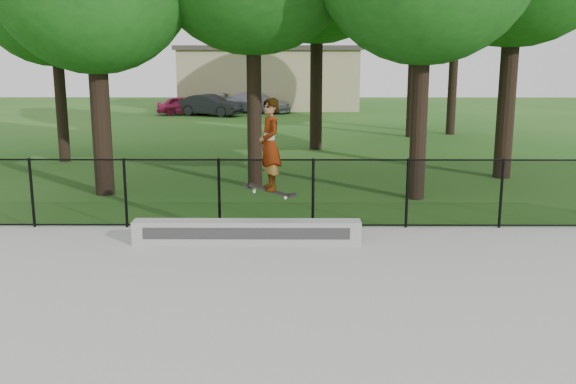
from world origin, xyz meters
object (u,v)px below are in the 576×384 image
at_px(car_a, 184,105).
at_px(car_c, 257,103).
at_px(skater_airborne, 270,146).
at_px(grind_ledge, 247,232).
at_px(car_b, 210,105).

distance_m(car_a, car_c, 4.70).
bearing_deg(car_a, skater_airborne, -179.72).
bearing_deg(grind_ledge, skater_airborne, -4.44).
bearing_deg(grind_ledge, car_a, 101.73).
xyz_separation_m(grind_ledge, skater_airborne, (0.46, -0.04, 1.70)).
distance_m(car_b, skater_airborne, 28.08).
distance_m(car_a, car_b, 1.81).
relative_size(grind_ledge, car_a, 1.30).
xyz_separation_m(car_a, car_b, (1.69, -0.65, 0.06)).
bearing_deg(skater_airborne, car_b, 99.52).
height_order(car_a, skater_airborne, skater_airborne).
relative_size(car_c, skater_airborne, 2.12).
bearing_deg(car_c, skater_airborne, -160.18).
bearing_deg(car_a, car_c, -84.73).
distance_m(car_c, skater_airborne, 29.83).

